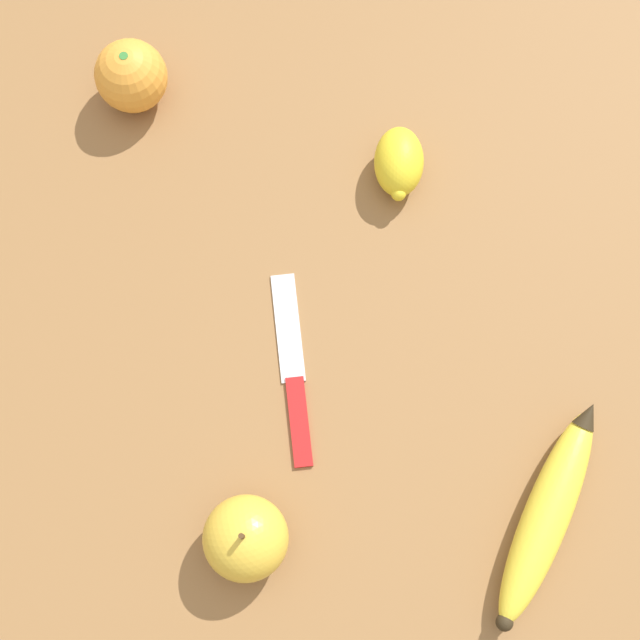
{
  "coord_description": "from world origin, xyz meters",
  "views": [
    {
      "loc": [
        0.01,
        0.21,
        0.79
      ],
      "look_at": [
        0.04,
        -0.0,
        0.03
      ],
      "focal_mm": 50.0,
      "sensor_mm": 36.0,
      "label": 1
    }
  ],
  "objects": [
    {
      "name": "orange",
      "position": [
        0.24,
        -0.22,
        0.03
      ],
      "size": [
        0.07,
        0.07,
        0.07
      ],
      "color": "orange",
      "rests_on": "ground_plane"
    },
    {
      "name": "apple",
      "position": [
        0.08,
        0.19,
        0.03
      ],
      "size": [
        0.07,
        0.07,
        0.08
      ],
      "color": "gold",
      "rests_on": "ground_plane"
    },
    {
      "name": "lemon",
      "position": [
        -0.02,
        -0.17,
        0.02
      ],
      "size": [
        0.05,
        0.08,
        0.05
      ],
      "rotation": [
        0.0,
        0.0,
        1.64
      ],
      "color": "yellow",
      "rests_on": "ground_plane"
    },
    {
      "name": "banana",
      "position": [
        -0.17,
        0.14,
        0.02
      ],
      "size": [
        0.1,
        0.2,
        0.04
      ],
      "rotation": [
        0.0,
        0.0,
        4.37
      ],
      "color": "yellow",
      "rests_on": "ground_plane"
    },
    {
      "name": "paring_knife",
      "position": [
        0.06,
        0.04,
        0.0
      ],
      "size": [
        0.06,
        0.18,
        0.01
      ],
      "rotation": [
        0.0,
        0.0,
        3.36
      ],
      "color": "silver",
      "rests_on": "ground_plane"
    },
    {
      "name": "ground_plane",
      "position": [
        0.0,
        0.0,
        0.0
      ],
      "size": [
        3.0,
        3.0,
        0.0
      ],
      "primitive_type": "plane",
      "color": "olive"
    }
  ]
}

